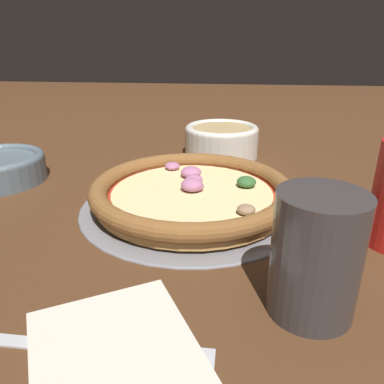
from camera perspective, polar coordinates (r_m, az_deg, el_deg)
ground_plane at (r=0.54m, az=-0.00°, el=-2.26°), size 3.00×3.00×0.00m
pizza_tray at (r=0.53m, az=-0.00°, el=-1.89°), size 0.32×0.32×0.01m
pizza at (r=0.53m, az=0.04°, el=0.11°), size 0.29×0.29×0.04m
bowl_near at (r=0.76m, az=4.51°, el=8.02°), size 0.15×0.15×0.06m
drinking_cup at (r=0.33m, az=18.33°, el=-9.12°), size 0.08×0.08×0.11m
napkin at (r=0.32m, az=-11.79°, el=-22.16°), size 0.17×0.18×0.01m
fork at (r=0.32m, az=-12.91°, el=-22.35°), size 0.19×0.02×0.00m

